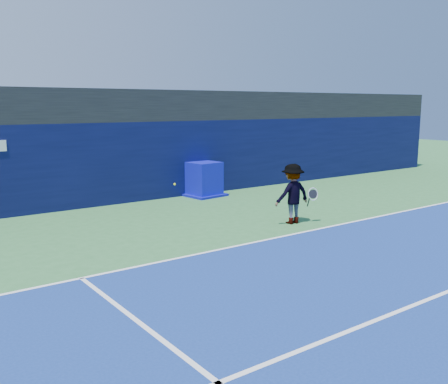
# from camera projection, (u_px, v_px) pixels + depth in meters

# --- Properties ---
(ground) EXTENTS (80.00, 80.00, 0.00)m
(ground) POSITION_uv_depth(u_px,v_px,m) (349.00, 271.00, 11.07)
(ground) COLOR #316E37
(ground) RESTS_ON ground
(baseline) EXTENTS (24.00, 0.10, 0.01)m
(baseline) POSITION_uv_depth(u_px,v_px,m) (262.00, 241.00, 13.46)
(baseline) COLOR white
(baseline) RESTS_ON ground
(service_line) EXTENTS (24.00, 0.10, 0.01)m
(service_line) POSITION_uv_depth(u_px,v_px,m) (432.00, 298.00, 9.48)
(service_line) COLOR white
(service_line) RESTS_ON ground
(stadium_band) EXTENTS (36.00, 3.00, 1.20)m
(stadium_band) POSITION_uv_depth(u_px,v_px,m) (123.00, 106.00, 19.60)
(stadium_band) COLOR black
(stadium_band) RESTS_ON back_wall_assembly
(back_wall_assembly) EXTENTS (36.00, 1.03, 3.00)m
(back_wall_assembly) POSITION_uv_depth(u_px,v_px,m) (136.00, 161.00, 19.17)
(back_wall_assembly) COLOR #0A0D38
(back_wall_assembly) RESTS_ON ground
(equipment_cart) EXTENTS (1.59, 1.59, 1.37)m
(equipment_cart) POSITION_uv_depth(u_px,v_px,m) (204.00, 180.00, 20.05)
(equipment_cart) COLOR #0C0CAE
(equipment_cart) RESTS_ON ground
(tennis_player) EXTENTS (1.39, 0.80, 1.85)m
(tennis_player) POSITION_uv_depth(u_px,v_px,m) (292.00, 194.00, 15.34)
(tennis_player) COLOR white
(tennis_player) RESTS_ON ground
(tennis_ball) EXTENTS (0.07, 0.07, 0.07)m
(tennis_ball) POSITION_uv_depth(u_px,v_px,m) (175.00, 184.00, 15.34)
(tennis_ball) COLOR #D7EA1A
(tennis_ball) RESTS_ON ground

